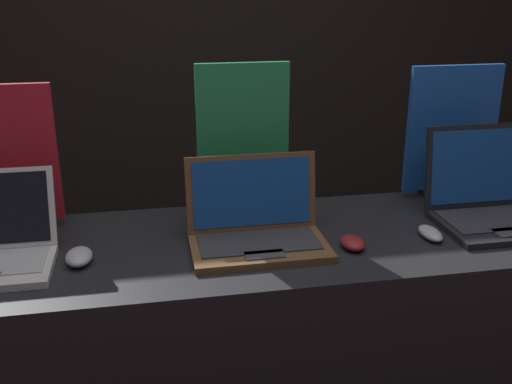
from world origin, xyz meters
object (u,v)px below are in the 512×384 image
promo_stand_front (0,162)px  mouse_front (79,257)px  mouse_back (430,233)px  promo_stand_back (451,135)px  mouse_middle (353,243)px  promo_stand_middle (243,145)px  laptop_back (486,201)px  laptop_middle (256,226)px

promo_stand_front → mouse_front: bearing=-51.3°
mouse_back → promo_stand_back: bearing=56.8°
mouse_middle → promo_stand_middle: size_ratio=0.20×
mouse_middle → laptop_back: bearing=13.6°
promo_stand_back → promo_stand_middle: bearing=-174.9°
laptop_back → promo_stand_back: size_ratio=0.72×
promo_stand_front → mouse_middle: bearing=-18.9°
mouse_front → laptop_back: size_ratio=0.34×
laptop_back → laptop_middle: bearing=-177.2°
laptop_middle → mouse_middle: laptop_middle is taller
mouse_back → promo_stand_back: size_ratio=0.25×
mouse_front → promo_stand_front: bearing=128.7°
promo_stand_middle → laptop_middle: bearing=-90.0°
laptop_middle → mouse_front: bearing=-176.6°
mouse_front → mouse_middle: mouse_front is taller
mouse_front → mouse_middle: 0.76m
mouse_back → promo_stand_middle: bearing=151.6°
promo_stand_middle → mouse_back: 0.63m
promo_stand_back → promo_stand_front: bearing=-178.8°
mouse_middle → promo_stand_middle: promo_stand_middle is taller
mouse_front → promo_stand_front: promo_stand_front is taller
mouse_front → laptop_middle: bearing=3.4°
mouse_front → promo_stand_front: 0.42m
laptop_back → promo_stand_middle: bearing=165.7°
promo_stand_front → promo_stand_back: size_ratio=0.97×
promo_stand_front → promo_stand_back: bearing=1.2°
mouse_front → laptop_back: laptop_back is taller
mouse_front → promo_stand_back: bearing=14.5°
promo_stand_front → promo_stand_back: 1.47m
laptop_middle → promo_stand_back: size_ratio=0.85×
mouse_front → mouse_middle: bearing=-3.7°
promo_stand_front → laptop_middle: bearing=-19.7°
promo_stand_back → laptop_back: bearing=-90.0°
mouse_middle → mouse_back: size_ratio=0.86×
promo_stand_front → promo_stand_middle: bearing=-2.8°
promo_stand_front → mouse_back: 1.30m
mouse_front → promo_stand_back: promo_stand_back is taller
laptop_middle → mouse_middle: (0.27, -0.08, -0.04)m
mouse_middle → mouse_back: mouse_middle is taller
mouse_middle → promo_stand_back: (0.48, 0.37, 0.20)m
promo_stand_back → mouse_front: bearing=-165.5°
laptop_back → mouse_back: (-0.23, -0.09, -0.05)m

